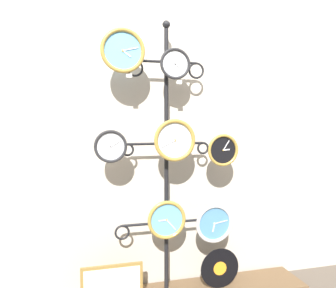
{
  "coord_description": "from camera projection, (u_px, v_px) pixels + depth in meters",
  "views": [
    {
      "loc": [
        -0.6,
        -1.96,
        1.35
      ],
      "look_at": [
        0.0,
        0.36,
        1.19
      ],
      "focal_mm": 35.0,
      "sensor_mm": 36.0,
      "label": 1
    }
  ],
  "objects": [
    {
      "name": "display_stand",
      "position": [
        166.0,
        221.0,
        2.5
      ],
      "size": [
        0.79,
        0.44,
        2.09
      ],
      "color": "black",
      "rests_on": "ground_plane"
    },
    {
      "name": "clock_top_left",
      "position": [
        123.0,
        51.0,
        2.23
      ],
      "size": [
        0.31,
        0.04,
        0.31
      ],
      "color": "#60A8DB"
    },
    {
      "name": "clock_bottom_right",
      "position": [
        214.0,
        223.0,
        2.48
      ],
      "size": [
        0.3,
        0.04,
        0.3
      ],
      "color": "#4C84B2"
    },
    {
      "name": "clock_middle_center",
      "position": [
        175.0,
        140.0,
        2.35
      ],
      "size": [
        0.31,
        0.04,
        0.31
      ],
      "color": "silver"
    },
    {
      "name": "price_tag_upper",
      "position": [
        129.0,
        75.0,
        2.25
      ],
      "size": [
        0.04,
        0.0,
        0.03
      ],
      "color": "white"
    },
    {
      "name": "price_tag_mid",
      "position": [
        179.0,
        82.0,
        2.36
      ],
      "size": [
        0.04,
        0.0,
        0.03
      ],
      "color": "white"
    },
    {
      "name": "vinyl_record",
      "position": [
        220.0,
        268.0,
        2.54
      ],
      "size": [
        0.31,
        0.01,
        0.31
      ],
      "color": "black",
      "rests_on": "low_shelf"
    },
    {
      "name": "picture_frame",
      "position": [
        112.0,
        284.0,
        2.32
      ],
      "size": [
        0.44,
        0.02,
        0.28
      ],
      "color": "olive",
      "rests_on": "low_shelf"
    },
    {
      "name": "clock_middle_left",
      "position": [
        111.0,
        146.0,
        2.25
      ],
      "size": [
        0.23,
        0.04,
        0.23
      ],
      "color": "silver"
    },
    {
      "name": "shop_wall",
      "position": [
        161.0,
        116.0,
        2.6
      ],
      "size": [
        4.4,
        0.04,
        2.8
      ],
      "color": "#BCB2A3",
      "rests_on": "ground_plane"
    },
    {
      "name": "clock_bottom_center",
      "position": [
        167.0,
        220.0,
        2.4
      ],
      "size": [
        0.29,
        0.04,
        0.29
      ],
      "color": "#60A8DB"
    },
    {
      "name": "clock_top_center",
      "position": [
        175.0,
        64.0,
        2.35
      ],
      "size": [
        0.23,
        0.04,
        0.23
      ],
      "color": "silver"
    },
    {
      "name": "clock_middle_right",
      "position": [
        223.0,
        150.0,
        2.46
      ],
      "size": [
        0.24,
        0.04,
        0.24
      ],
      "color": "black"
    }
  ]
}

